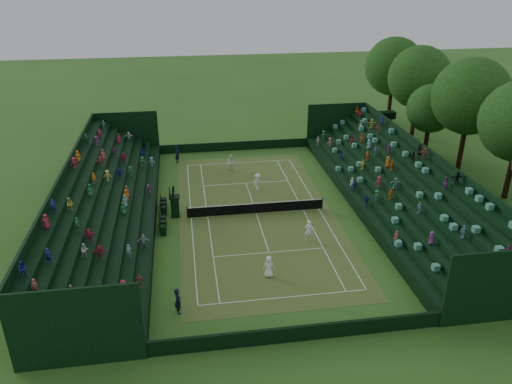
# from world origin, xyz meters

# --- Properties ---
(ground) EXTENTS (160.00, 160.00, 0.00)m
(ground) POSITION_xyz_m (0.00, 0.00, 0.00)
(ground) COLOR #31601E
(ground) RESTS_ON ground
(court_surface) EXTENTS (12.97, 26.77, 0.01)m
(court_surface) POSITION_xyz_m (0.00, 0.00, 0.01)
(court_surface) COLOR #3A7627
(court_surface) RESTS_ON ground
(perimeter_wall_north) EXTENTS (17.17, 0.20, 1.00)m
(perimeter_wall_north) POSITION_xyz_m (0.00, 15.88, 0.50)
(perimeter_wall_north) COLOR black
(perimeter_wall_north) RESTS_ON ground
(perimeter_wall_south) EXTENTS (17.17, 0.20, 1.00)m
(perimeter_wall_south) POSITION_xyz_m (0.00, -15.88, 0.50)
(perimeter_wall_south) COLOR black
(perimeter_wall_south) RESTS_ON ground
(perimeter_wall_east) EXTENTS (0.20, 31.77, 1.00)m
(perimeter_wall_east) POSITION_xyz_m (8.48, 0.00, 0.50)
(perimeter_wall_east) COLOR black
(perimeter_wall_east) RESTS_ON ground
(perimeter_wall_west) EXTENTS (0.20, 31.77, 1.00)m
(perimeter_wall_west) POSITION_xyz_m (-8.48, 0.00, 0.50)
(perimeter_wall_west) COLOR black
(perimeter_wall_west) RESTS_ON ground
(north_grandstand) EXTENTS (6.60, 32.00, 4.90)m
(north_grandstand) POSITION_xyz_m (12.66, 0.00, 1.55)
(north_grandstand) COLOR black
(north_grandstand) RESTS_ON ground
(south_grandstand) EXTENTS (6.60, 32.00, 4.90)m
(south_grandstand) POSITION_xyz_m (-12.66, 0.00, 1.55)
(south_grandstand) COLOR black
(south_grandstand) RESTS_ON ground
(tennis_net) EXTENTS (11.67, 0.10, 1.06)m
(tennis_net) POSITION_xyz_m (0.00, 0.00, 0.53)
(tennis_net) COLOR black
(tennis_net) RESTS_ON ground
(scoreboard_tower) EXTENTS (2.00, 1.00, 3.70)m
(scoreboard_tower) POSITION_xyz_m (17.75, 16.00, 3.14)
(scoreboard_tower) COLOR black
(scoreboard_tower) RESTS_ON ground
(tree_row) EXTENTS (8.67, 35.72, 11.38)m
(tree_row) POSITION_xyz_m (21.85, 10.33, 7.06)
(tree_row) COLOR black
(tree_row) RESTS_ON ground
(umpire_chair) EXTENTS (0.88, 0.88, 2.78)m
(umpire_chair) POSITION_xyz_m (-6.79, 0.48, 1.19)
(umpire_chair) COLOR black
(umpire_chair) RESTS_ON ground
(courtside_chairs) EXTENTS (0.53, 5.50, 1.14)m
(courtside_chairs) POSITION_xyz_m (-7.77, -0.04, 0.43)
(courtside_chairs) COLOR black
(courtside_chairs) RESTS_ON ground
(player_near_west) EXTENTS (0.88, 0.70, 1.57)m
(player_near_west) POSITION_xyz_m (-0.55, -9.40, 0.79)
(player_near_west) COLOR white
(player_near_west) RESTS_ON ground
(player_near_east) EXTENTS (0.63, 0.42, 1.70)m
(player_near_east) POSITION_xyz_m (3.30, -5.04, 0.85)
(player_near_east) COLOR white
(player_near_east) RESTS_ON ground
(player_far_west) EXTENTS (0.86, 0.68, 1.70)m
(player_far_west) POSITION_xyz_m (-1.02, 9.91, 0.85)
(player_far_west) COLOR white
(player_far_west) RESTS_ON ground
(player_far_east) EXTENTS (1.18, 1.13, 1.61)m
(player_far_east) POSITION_xyz_m (0.91, 4.84, 0.80)
(player_far_east) COLOR white
(player_far_east) RESTS_ON ground
(line_judge_north) EXTENTS (0.68, 0.82, 1.91)m
(line_judge_north) POSITION_xyz_m (-6.45, 13.00, 0.95)
(line_judge_north) COLOR black
(line_judge_north) RESTS_ON ground
(line_judge_south) EXTENTS (0.60, 0.74, 1.75)m
(line_judge_south) POSITION_xyz_m (-6.66, -12.37, 0.88)
(line_judge_south) COLOR black
(line_judge_south) RESTS_ON ground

